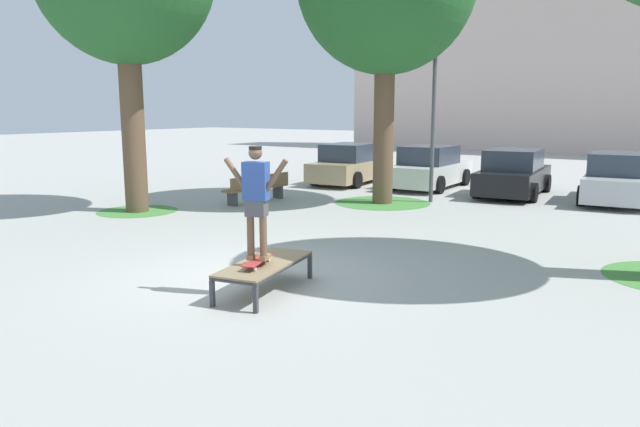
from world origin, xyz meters
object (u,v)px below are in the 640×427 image
light_post (435,72)px  car_silver (617,180)px  skater (256,195)px  park_bench (257,187)px  car_white (430,168)px  skateboard (257,261)px  car_black (513,174)px  car_tan (351,165)px  skate_box (265,265)px

light_post → car_silver: bearing=33.4°
skater → park_bench: (-5.92, 6.95, -1.08)m
skater → light_post: (-1.62, 9.94, 2.29)m
car_white → park_bench: size_ratio=1.75×
skater → car_silver: 13.37m
skateboard → skater: (-0.00, 0.00, 0.99)m
car_black → car_silver: (3.02, 0.24, 0.00)m
skateboard → car_silver: car_silver is taller
skater → car_black: bearing=90.0°
car_tan → light_post: bearing=-30.2°
car_tan → park_bench: 5.58m
skater → car_tan: skater is taller
skateboard → car_black: size_ratio=0.19×
car_silver → car_black: bearing=-175.4°
skater → car_white: skater is taller
skater → car_tan: 13.92m
car_white → car_black: size_ratio=0.98×
skateboard → skater: size_ratio=0.49×
skate_box → car_black: bearing=89.8°
skater → light_post: bearing=99.2°
skater → light_post: light_post is taller
car_black → skateboard: bearing=-90.0°
car_black → skate_box: bearing=-90.2°
skate_box → skater: bearing=-78.5°
skateboard → car_black: 12.76m
skater → car_tan: (-6.04, 12.52, -0.84)m
car_white → car_silver: 6.04m
park_bench → car_white: bearing=64.4°
car_white → light_post: 4.59m
car_black → car_silver: size_ratio=1.00×
skate_box → light_post: (-1.57, 9.73, 3.41)m
car_black → light_post: light_post is taller
skate_box → skater: 1.14m
light_post → car_white: bearing=114.7°
car_black → light_post: bearing=-119.9°
skateboard → car_silver: bearing=76.9°
skateboard → light_post: 10.60m
car_silver → light_post: (-4.64, -3.06, 3.13)m
skate_box → car_white: (-2.98, 12.77, 0.28)m
skate_box → park_bench: size_ratio=0.83×
skateboard → car_white: (-3.02, 12.99, 0.15)m
skateboard → skate_box: bearing=101.6°
car_silver → park_bench: size_ratio=1.79×
car_tan → light_post: 6.00m
car_tan → car_black: bearing=2.2°
car_white → skateboard: bearing=-76.9°
skateboard → light_post: light_post is taller
car_black → park_bench: size_ratio=1.79×
skateboard → park_bench: park_bench is taller
skater → park_bench: skater is taller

